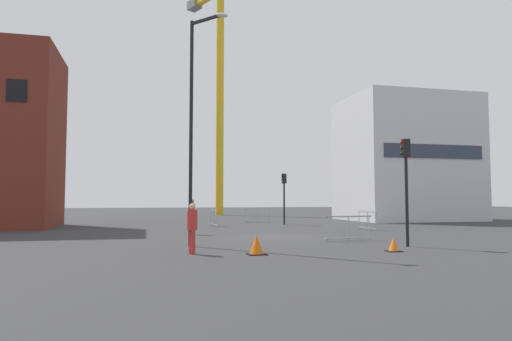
{
  "coord_description": "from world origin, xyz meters",
  "views": [
    {
      "loc": [
        -5.89,
        -21.07,
        1.8
      ],
      "look_at": [
        0.0,
        3.28,
        3.4
      ],
      "focal_mm": 31.78,
      "sensor_mm": 36.0,
      "label": 1
    }
  ],
  "objects": [
    {
      "name": "pedestrian_waiting",
      "position": [
        -3.62,
        2.3,
        1.07
      ],
      "size": [
        0.34,
        0.34,
        1.82
      ],
      "color": "#33519E",
      "rests_on": "ground"
    },
    {
      "name": "construction_crane",
      "position": [
        2.47,
        30.33,
        17.76
      ],
      "size": [
        9.2,
        16.89,
        27.23
      ],
      "color": "gold",
      "rests_on": "ground"
    },
    {
      "name": "office_block",
      "position": [
        16.23,
        14.42,
        5.33
      ],
      "size": [
        10.46,
        8.33,
        10.65
      ],
      "color": "silver",
      "rests_on": "ground"
    },
    {
      "name": "pedestrian_walking",
      "position": [
        -4.41,
        -5.98,
        0.96
      ],
      "size": [
        0.34,
        0.34,
        1.66
      ],
      "color": "red",
      "rests_on": "ground"
    },
    {
      "name": "traffic_cone_striped",
      "position": [
        2.45,
        -6.87,
        0.22
      ],
      "size": [
        0.49,
        0.49,
        0.49
      ],
      "color": "black",
      "rests_on": "ground"
    },
    {
      "name": "ground",
      "position": [
        0.0,
        0.0,
        0.0
      ],
      "size": [
        160.0,
        160.0,
        0.0
      ],
      "primitive_type": "plane",
      "color": "#333335"
    },
    {
      "name": "traffic_light_corner",
      "position": [
        3.81,
        -5.54,
        2.76
      ],
      "size": [
        0.38,
        0.28,
        4.13
      ],
      "color": "black",
      "rests_on": "ground"
    },
    {
      "name": "traffic_cone_by_barrier",
      "position": [
        -2.37,
        -6.59,
        0.29
      ],
      "size": [
        0.63,
        0.63,
        0.63
      ],
      "color": "black",
      "rests_on": "ground"
    },
    {
      "name": "safety_barrier_rear",
      "position": [
        2.61,
        13.59,
        0.56
      ],
      "size": [
        2.18,
        0.25,
        1.08
      ],
      "color": "#9EA0A5",
      "rests_on": "ground"
    },
    {
      "name": "streetlamp_tall",
      "position": [
        -4.12,
        -3.6,
        5.1
      ],
      "size": [
        1.31,
        1.33,
        8.85
      ],
      "color": "black",
      "rests_on": "ground"
    },
    {
      "name": "safety_barrier_front",
      "position": [
        6.91,
        3.65,
        0.56
      ],
      "size": [
        0.21,
        2.09,
        1.08
      ],
      "color": "gray",
      "rests_on": "ground"
    },
    {
      "name": "safety_barrier_mid_span",
      "position": [
        2.71,
        -2.68,
        0.56
      ],
      "size": [
        2.34,
        0.3,
        1.08
      ],
      "color": "#9EA0A5",
      "rests_on": "ground"
    },
    {
      "name": "traffic_light_far",
      "position": [
        3.7,
        10.03,
        2.47
      ],
      "size": [
        0.38,
        0.36,
        3.64
      ],
      "color": "black",
      "rests_on": "ground"
    },
    {
      "name": "safety_barrier_left_run",
      "position": [
        -1.46,
        9.13,
        0.56
      ],
      "size": [
        0.26,
        2.07,
        1.08
      ],
      "color": "gray",
      "rests_on": "ground"
    }
  ]
}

